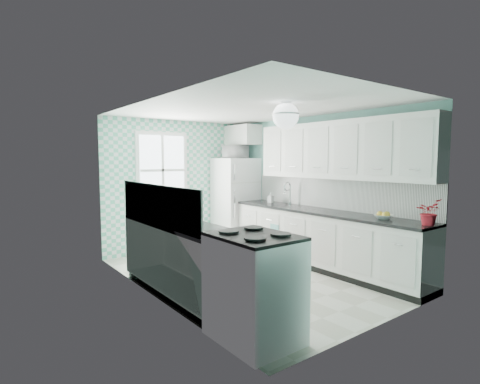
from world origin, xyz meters
TOP-DOWN VIEW (x-y plane):
  - floor at (0.00, 0.00)m, footprint 3.00×4.40m
  - ceiling at (0.00, 0.00)m, footprint 3.00×4.40m
  - wall_back at (0.00, 2.21)m, footprint 3.00×0.02m
  - wall_front at (0.00, -2.21)m, footprint 3.00×0.02m
  - wall_left at (-1.51, 0.00)m, footprint 0.02×4.40m
  - wall_right at (1.51, 0.00)m, footprint 0.02×4.40m
  - accent_wall at (0.00, 2.19)m, footprint 3.00×0.01m
  - window at (-0.35, 2.16)m, footprint 1.04×0.05m
  - backsplash_right at (1.49, -0.40)m, footprint 0.02×3.60m
  - backsplash_left at (-1.49, -0.07)m, footprint 0.02×2.15m
  - upper_cabinets_right at (1.33, -0.60)m, footprint 0.33×3.20m
  - upper_cabinet_fridge at (1.30, 1.83)m, footprint 0.40×0.74m
  - ceiling_light at (0.00, -0.80)m, footprint 0.34×0.34m
  - base_cabinets_right at (1.20, -0.40)m, footprint 0.60×3.60m
  - countertop_right at (1.19, -0.40)m, footprint 0.63×3.60m
  - base_cabinets_left at (-1.20, -0.07)m, footprint 0.60×2.15m
  - countertop_left at (-1.19, -0.07)m, footprint 0.63×2.15m
  - fridge at (1.11, 1.80)m, footprint 0.77×0.77m
  - stove at (-1.20, -1.63)m, footprint 0.68×0.85m
  - sink at (1.20, 0.47)m, footprint 0.43×0.36m
  - rug at (0.23, -0.18)m, footprint 0.95×1.22m
  - dish_towel at (0.89, 0.37)m, footprint 0.03×0.21m
  - fruit_bowl at (1.20, -1.50)m, footprint 0.32×0.32m
  - potted_plant at (1.20, -2.11)m, footprint 0.32×0.29m
  - soap_bottle at (1.25, 0.88)m, footprint 0.11×0.11m
  - microwave at (1.11, 1.80)m, footprint 0.48×0.34m

SIDE VIEW (x-z plane):
  - floor at x=0.00m, z-range -0.02..0.00m
  - rug at x=0.23m, z-range 0.00..0.02m
  - base_cabinets_right at x=1.20m, z-range 0.00..0.90m
  - base_cabinets_left at x=-1.20m, z-range 0.00..0.90m
  - dish_towel at x=0.89m, z-range 0.32..0.64m
  - stove at x=-1.20m, z-range 0.02..1.05m
  - fridge at x=1.11m, z-range 0.00..1.78m
  - countertop_right at x=1.19m, z-range 0.90..0.94m
  - countertop_left at x=-1.19m, z-range 0.90..0.94m
  - sink at x=1.20m, z-range 0.67..1.20m
  - fruit_bowl at x=1.20m, z-range 0.94..1.00m
  - soap_bottle at x=1.25m, z-range 0.94..1.13m
  - potted_plant at x=1.20m, z-range 0.94..1.27m
  - backsplash_right at x=1.49m, z-range 0.94..1.45m
  - backsplash_left at x=-1.49m, z-range 0.94..1.45m
  - wall_back at x=0.00m, z-range 0.00..2.50m
  - wall_front at x=0.00m, z-range 0.00..2.50m
  - wall_left at x=-1.51m, z-range 0.00..2.50m
  - wall_right at x=1.51m, z-range 0.00..2.50m
  - accent_wall at x=0.00m, z-range 0.00..2.50m
  - window at x=-0.35m, z-range 0.83..2.27m
  - upper_cabinets_right at x=1.33m, z-range 1.45..2.35m
  - microwave at x=1.11m, z-range 1.78..2.03m
  - upper_cabinet_fridge at x=1.30m, z-range 2.05..2.45m
  - ceiling_light at x=0.00m, z-range 2.15..2.50m
  - ceiling at x=0.00m, z-range 2.50..2.52m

